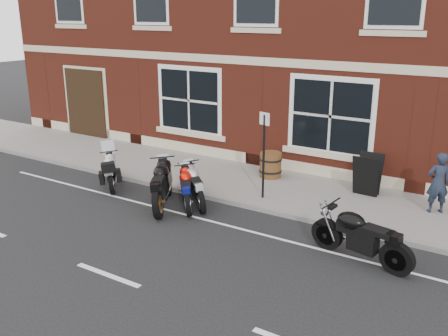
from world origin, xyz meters
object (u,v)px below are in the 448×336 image
(moto_sport_silver, at_px, (197,184))
(a_board_sign, at_px, (367,175))
(barrel_planter, at_px, (271,165))
(parking_sign, at_px, (264,149))
(moto_sport_red, at_px, (189,187))
(moto_touring_silver, at_px, (113,169))
(moto_sport_black, at_px, (164,184))
(pedestrian_left, at_px, (438,183))
(moto_naked_black, at_px, (360,234))

(moto_sport_silver, height_order, a_board_sign, a_board_sign)
(barrel_planter, height_order, parking_sign, parking_sign)
(moto_sport_red, xyz_separation_m, moto_sport_silver, (0.06, 0.25, 0.02))
(moto_touring_silver, xyz_separation_m, barrel_planter, (3.62, 2.85, -0.01))
(moto_sport_black, bearing_deg, pedestrian_left, -4.56)
(moto_touring_silver, distance_m, a_board_sign, 7.11)
(moto_naked_black, bearing_deg, moto_sport_black, 99.76)
(moto_sport_black, height_order, parking_sign, parking_sign)
(moto_sport_red, relative_size, moto_sport_silver, 1.05)
(moto_touring_silver, distance_m, moto_naked_black, 7.46)
(moto_touring_silver, height_order, barrel_planter, moto_touring_silver)
(moto_touring_silver, relative_size, moto_sport_black, 0.69)
(pedestrian_left, xyz_separation_m, barrel_planter, (-4.68, 0.28, -0.39))
(barrel_planter, bearing_deg, moto_touring_silver, -141.77)
(moto_sport_red, xyz_separation_m, moto_sport_black, (-0.54, -0.35, 0.09))
(parking_sign, bearing_deg, moto_sport_black, -127.73)
(moto_touring_silver, relative_size, moto_sport_silver, 0.92)
(moto_touring_silver, distance_m, barrel_planter, 4.61)
(moto_touring_silver, distance_m, moto_sport_silver, 2.82)
(moto_sport_silver, distance_m, barrel_planter, 2.77)
(moto_sport_red, relative_size, moto_sport_black, 0.79)
(pedestrian_left, bearing_deg, moto_naked_black, 42.01)
(moto_touring_silver, relative_size, parking_sign, 0.63)
(moto_sport_black, relative_size, barrel_planter, 2.77)
(pedestrian_left, bearing_deg, parking_sign, -14.13)
(barrel_planter, bearing_deg, moto_sport_red, -106.65)
(a_board_sign, relative_size, barrel_planter, 1.50)
(moto_sport_red, distance_m, barrel_planter, 3.03)
(moto_touring_silver, relative_size, moto_sport_red, 0.88)
(moto_naked_black, height_order, a_board_sign, a_board_sign)
(pedestrian_left, height_order, barrel_planter, pedestrian_left)
(moto_sport_black, distance_m, moto_sport_silver, 0.85)
(moto_touring_silver, relative_size, moto_naked_black, 0.64)
(parking_sign, bearing_deg, moto_sport_red, -125.96)
(moto_sport_silver, relative_size, a_board_sign, 1.39)
(pedestrian_left, bearing_deg, a_board_sign, -43.18)
(moto_sport_red, distance_m, pedestrian_left, 6.15)
(moto_sport_red, bearing_deg, barrel_planter, 36.45)
(moto_sport_silver, relative_size, barrel_planter, 2.08)
(moto_touring_silver, height_order, moto_sport_silver, moto_touring_silver)
(moto_naked_black, relative_size, parking_sign, 0.98)
(moto_touring_silver, bearing_deg, moto_naked_black, -48.44)
(moto_sport_black, xyz_separation_m, pedestrian_left, (6.09, 2.97, 0.28))
(moto_sport_red, bearing_deg, pedestrian_left, -11.56)
(moto_naked_black, height_order, parking_sign, parking_sign)
(moto_touring_silver, bearing_deg, pedestrian_left, -26.17)
(moto_touring_silver, distance_m, moto_sport_black, 2.25)
(moto_touring_silver, bearing_deg, parking_sign, -27.73)
(moto_sport_black, relative_size, parking_sign, 0.90)
(moto_naked_black, bearing_deg, barrel_planter, 59.94)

